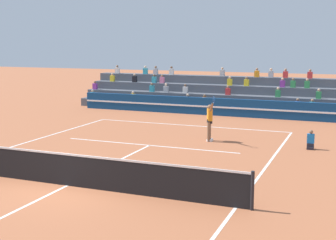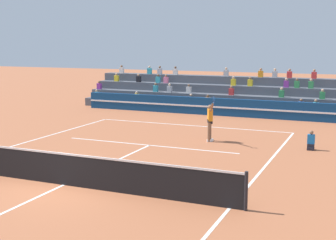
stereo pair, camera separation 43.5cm
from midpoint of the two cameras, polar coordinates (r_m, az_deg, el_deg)
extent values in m
plane|color=#AD603D|center=(15.50, -11.80, -7.76)|extent=(120.00, 120.00, 0.00)
cube|color=white|center=(25.88, 3.38, -0.68)|extent=(11.00, 0.10, 0.01)
cube|color=white|center=(13.28, 8.46, -10.59)|extent=(0.10, 23.80, 0.01)
cube|color=white|center=(20.91, -1.70, -3.09)|extent=(8.25, 0.10, 0.01)
cube|color=white|center=(15.50, -11.80, -7.75)|extent=(0.10, 12.85, 0.01)
cylinder|color=black|center=(13.00, 10.45, -8.54)|extent=(0.10, 0.10, 1.10)
cube|color=black|center=(15.37, -11.86, -5.98)|extent=(11.90, 0.02, 1.00)
cube|color=white|center=(15.24, -11.92, -4.05)|extent=(11.90, 0.04, 0.06)
cube|color=navy|center=(29.62, 6.06, 1.63)|extent=(18.00, 0.24, 1.10)
cube|color=white|center=(29.49, 5.98, 1.60)|extent=(18.00, 0.02, 0.10)
cube|color=#4C515B|center=(30.86, 6.75, 1.41)|extent=(20.17, 0.95, 0.55)
cube|color=orange|center=(30.87, 5.28, 2.36)|extent=(0.32, 0.22, 0.44)
sphere|color=brown|center=(30.83, 5.29, 2.95)|extent=(0.18, 0.18, 0.18)
cube|color=#2D4CA5|center=(29.61, 16.31, 1.73)|extent=(0.32, 0.22, 0.44)
sphere|color=brown|center=(29.57, 16.34, 2.34)|extent=(0.18, 0.18, 0.18)
cube|color=yellow|center=(32.84, -3.47, 2.81)|extent=(0.32, 0.22, 0.44)
sphere|color=beige|center=(32.80, -3.47, 3.36)|extent=(0.18, 0.18, 0.18)
cube|color=teal|center=(34.40, -8.32, 3.03)|extent=(0.32, 0.22, 0.44)
sphere|color=tan|center=(34.37, -8.33, 3.56)|extent=(0.18, 0.18, 0.18)
cube|color=teal|center=(29.52, 17.95, 1.63)|extent=(0.32, 0.22, 0.44)
sphere|color=#9E7051|center=(29.48, 17.99, 2.24)|extent=(0.18, 0.18, 0.18)
cube|color=black|center=(31.24, 3.22, 2.47)|extent=(0.32, 0.22, 0.44)
sphere|color=beige|center=(31.21, 3.22, 3.06)|extent=(0.18, 0.18, 0.18)
cube|color=#4C515B|center=(31.73, 7.24, 2.12)|extent=(20.17, 0.95, 1.10)
cube|color=purple|center=(35.34, -8.04, 4.09)|extent=(0.32, 0.22, 0.44)
sphere|color=brown|center=(35.31, -8.05, 4.61)|extent=(0.18, 0.18, 0.18)
cube|color=#338C4C|center=(30.38, 18.70, 2.84)|extent=(0.32, 0.22, 0.44)
sphere|color=tan|center=(30.35, 18.73, 3.44)|extent=(0.18, 0.18, 0.18)
cube|color=silver|center=(32.25, 2.93, 3.67)|extent=(0.32, 0.22, 0.44)
sphere|color=brown|center=(32.22, 2.94, 4.24)|extent=(0.18, 0.18, 0.18)
cube|color=teal|center=(33.19, -1.14, 3.85)|extent=(0.32, 0.22, 0.44)
sphere|color=brown|center=(33.16, -1.15, 4.40)|extent=(0.18, 0.18, 0.18)
cube|color=red|center=(31.34, 8.13, 3.43)|extent=(0.32, 0.22, 0.44)
sphere|color=#9E7051|center=(31.31, 8.14, 4.01)|extent=(0.18, 0.18, 0.18)
cube|color=#B2B2B7|center=(32.77, 0.57, 3.78)|extent=(0.32, 0.22, 0.44)
sphere|color=beige|center=(32.74, 0.57, 4.33)|extent=(0.18, 0.18, 0.18)
cube|color=#338C4C|center=(30.66, 14.07, 3.11)|extent=(0.32, 0.22, 0.44)
sphere|color=tan|center=(30.63, 14.09, 3.71)|extent=(0.18, 0.18, 0.18)
cube|color=#4C515B|center=(32.61, 7.71, 2.79)|extent=(20.17, 0.95, 1.65)
cube|color=yellow|center=(31.97, 10.37, 4.47)|extent=(0.32, 0.22, 0.44)
sphere|color=brown|center=(31.94, 10.39, 5.05)|extent=(0.18, 0.18, 0.18)
cube|color=teal|center=(34.10, -0.85, 4.92)|extent=(0.32, 0.22, 0.44)
sphere|color=brown|center=(34.08, -0.85, 5.46)|extent=(0.18, 0.18, 0.18)
cube|color=yellow|center=(35.64, -5.94, 5.07)|extent=(0.32, 0.22, 0.44)
sphere|color=tan|center=(35.61, -5.95, 5.58)|extent=(0.18, 0.18, 0.18)
cube|color=black|center=(34.77, -3.24, 5.00)|extent=(0.32, 0.22, 0.44)
sphere|color=tan|center=(34.75, -3.25, 5.52)|extent=(0.18, 0.18, 0.18)
cube|color=yellow|center=(32.24, 8.36, 4.57)|extent=(0.32, 0.22, 0.44)
sphere|color=tan|center=(32.21, 8.37, 5.14)|extent=(0.18, 0.18, 0.18)
cube|color=#338C4C|center=(31.34, 17.42, 4.10)|extent=(0.32, 0.22, 0.44)
sphere|color=tan|center=(31.31, 17.45, 4.69)|extent=(0.18, 0.18, 0.18)
cube|color=purple|center=(31.53, 14.60, 4.26)|extent=(0.32, 0.22, 0.44)
sphere|color=tan|center=(31.50, 14.63, 4.84)|extent=(0.18, 0.18, 0.18)
cube|color=#338C4C|center=(31.44, 15.82, 4.19)|extent=(0.32, 0.22, 0.44)
sphere|color=brown|center=(31.41, 15.85, 4.77)|extent=(0.18, 0.18, 0.18)
cube|color=pink|center=(33.86, 0.12, 4.89)|extent=(0.32, 0.22, 0.44)
sphere|color=#9E7051|center=(33.83, 0.12, 5.43)|extent=(0.18, 0.18, 0.18)
cube|color=#4C515B|center=(33.49, 8.15, 3.43)|extent=(20.17, 0.95, 2.20)
cube|color=#B2B2B7|center=(32.57, 13.27, 5.44)|extent=(0.32, 0.22, 0.44)
sphere|color=tan|center=(32.55, 13.29, 6.00)|extent=(0.18, 0.18, 0.18)
cube|color=#B2B2B7|center=(33.32, 7.47, 5.69)|extent=(0.32, 0.22, 0.44)
sphere|color=tan|center=(33.30, 7.49, 6.24)|extent=(0.18, 0.18, 0.18)
cube|color=silver|center=(36.47, -5.33, 6.04)|extent=(0.32, 0.22, 0.44)
sphere|color=brown|center=(36.45, -5.34, 6.54)|extent=(0.18, 0.18, 0.18)
cube|color=silver|center=(34.56, 1.27, 5.90)|extent=(0.32, 0.22, 0.44)
sphere|color=brown|center=(34.54, 1.27, 6.43)|extent=(0.18, 0.18, 0.18)
cube|color=orange|center=(32.75, 11.61, 5.52)|extent=(0.32, 0.22, 0.44)
sphere|color=#9E7051|center=(32.73, 11.63, 6.07)|extent=(0.18, 0.18, 0.18)
cube|color=#B2B2B7|center=(35.05, -0.66, 5.95)|extent=(0.32, 0.22, 0.44)
sphere|color=brown|center=(35.03, -0.66, 6.47)|extent=(0.18, 0.18, 0.18)
cube|color=teal|center=(35.40, -1.92, 5.97)|extent=(0.32, 0.22, 0.44)
sphere|color=beige|center=(35.38, -1.92, 6.49)|extent=(0.18, 0.18, 0.18)
cube|color=red|center=(32.23, 17.75, 5.20)|extent=(0.32, 0.22, 0.44)
sphere|color=#9E7051|center=(32.21, 17.78, 5.77)|extent=(0.18, 0.18, 0.18)
cube|color=red|center=(32.42, 14.96, 5.35)|extent=(0.32, 0.22, 0.44)
sphere|color=#9E7051|center=(32.40, 14.99, 5.92)|extent=(0.18, 0.18, 0.18)
cube|color=black|center=(20.98, 17.56, -3.33)|extent=(0.28, 0.36, 0.12)
cube|color=black|center=(20.95, 17.58, -3.01)|extent=(0.28, 0.24, 0.18)
cube|color=#1966B2|center=(20.90, 17.62, -2.23)|extent=(0.30, 0.18, 0.40)
sphere|color=brown|center=(20.84, 17.66, -1.45)|extent=(0.17, 0.17, 0.17)
cylinder|color=brown|center=(21.90, 5.70, -1.37)|extent=(0.14, 0.14, 0.90)
cylinder|color=brown|center=(21.68, 5.59, -1.48)|extent=(0.14, 0.14, 0.90)
cube|color=black|center=(21.72, 5.71, -0.15)|extent=(0.32, 0.38, 0.20)
cube|color=orange|center=(21.67, 5.73, 0.63)|extent=(0.34, 0.41, 0.56)
sphere|color=brown|center=(21.62, 5.74, 1.58)|extent=(0.22, 0.22, 0.22)
cube|color=white|center=(21.99, 5.78, -2.40)|extent=(0.29, 0.23, 0.09)
cube|color=white|center=(21.76, 5.68, -2.53)|extent=(0.29, 0.23, 0.09)
cylinder|color=brown|center=(21.91, 5.62, 0.57)|extent=(0.09, 0.09, 0.56)
cylinder|color=brown|center=(21.17, 5.95, 1.56)|extent=(0.32, 0.50, 0.46)
cylinder|color=black|center=(20.85, 6.11, 2.17)|extent=(0.11, 0.18, 0.17)
torus|color=#1E4C99|center=(20.70, 6.19, 2.44)|extent=(0.22, 0.40, 0.43)
sphere|color=#C6DB33|center=(18.39, -14.51, -5.04)|extent=(0.07, 0.07, 0.07)
camera|label=1|loc=(0.22, -89.41, 0.10)|focal=50.00mm
camera|label=2|loc=(0.22, 90.59, -0.10)|focal=50.00mm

